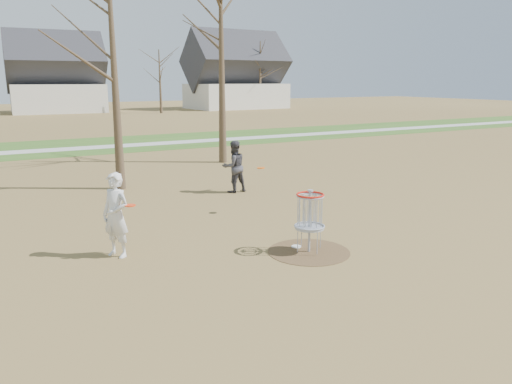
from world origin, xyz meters
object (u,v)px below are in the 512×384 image
Objects in this scene: disc_golf_basket at (310,211)px; player_throwing at (234,167)px; disc_grounded at (296,246)px; player_standing at (116,215)px.

player_throwing is at bearing 78.94° from disc_golf_basket.
disc_golf_basket is at bearing -78.75° from disc_grounded.
disc_golf_basket is at bearing 32.08° from player_standing.
player_standing is 8.20× the size of disc_grounded.
disc_grounded is (3.65, -1.34, -0.88)m from player_standing.
player_throwing is at bearing 77.51° from disc_grounded.
disc_grounded is at bearing 36.75° from player_standing.
player_standing is 3.99m from disc_grounded.
player_standing is 4.10m from disc_golf_basket.
disc_grounded is at bearing 101.25° from disc_golf_basket.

